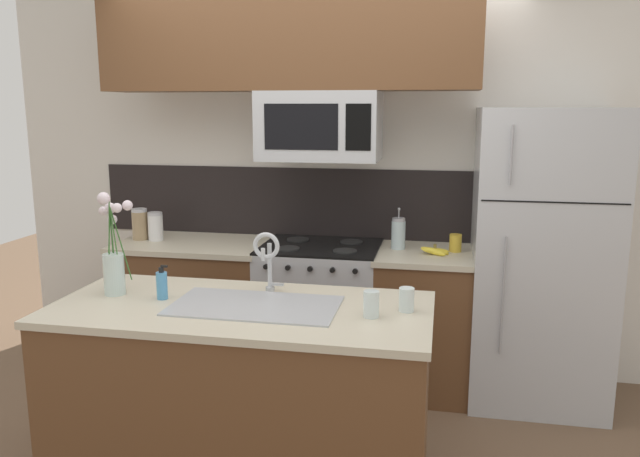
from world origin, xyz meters
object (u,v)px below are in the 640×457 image
storage_jar_tall (140,224)px  banana_bunch (435,251)px  drinking_glass (371,304)px  sink_faucet (267,254)px  storage_jar_medium (156,226)px  stove_range (320,313)px  refrigerator (540,258)px  dish_soap_bottle (162,285)px  microwave (320,126)px  flower_vase (114,260)px  french_press (398,233)px  spare_glass (407,300)px  coffee_tin (455,243)px

storage_jar_tall → banana_bunch: (1.99, -0.06, -0.08)m
drinking_glass → sink_faucet: bearing=154.8°
storage_jar_medium → sink_faucet: size_ratio=0.63×
storage_jar_tall → sink_faucet: sink_faucet is taller
stove_range → storage_jar_medium: (-1.14, -0.00, 0.54)m
stove_range → refrigerator: size_ratio=0.52×
stove_range → storage_jar_tall: (-1.26, 0.00, 0.55)m
dish_soap_bottle → microwave: bearing=66.7°
storage_jar_tall → banana_bunch: 1.99m
stove_range → flower_vase: size_ratio=1.86×
stove_range → microwave: size_ratio=1.25×
drinking_glass → french_press: bearing=89.3°
storage_jar_medium → dish_soap_bottle: (0.62, -1.22, -0.03)m
stove_range → french_press: french_press is taller
storage_jar_medium → french_press: bearing=2.2°
french_press → drinking_glass: (-0.02, -1.35, -0.04)m
microwave → spare_glass: size_ratio=6.94×
microwave → french_press: size_ratio=2.79×
refrigerator → spare_glass: bearing=-121.4°
storage_jar_tall → sink_faucet: 1.59m
storage_jar_tall → storage_jar_medium: 0.12m
storage_jar_medium → microwave: bearing=-0.9°
refrigerator → drinking_glass: size_ratio=15.44×
storage_jar_tall → coffee_tin: (2.11, 0.05, -0.05)m
microwave → drinking_glass: microwave is taller
microwave → dish_soap_bottle: microwave is taller
storage_jar_medium → sink_faucet: sink_faucet is taller
dish_soap_bottle → flower_vase: size_ratio=0.33×
coffee_tin → spare_glass: coffee_tin is taller
stove_range → sink_faucet: (-0.06, -1.04, 0.65)m
coffee_tin → spare_glass: 1.25m
stove_range → drinking_glass: size_ratio=7.97×
microwave → storage_jar_medium: (-1.14, 0.02, -0.68)m
sink_faucet → storage_jar_tall: bearing=139.1°
storage_jar_tall → french_press: size_ratio=0.80×
banana_bunch → coffee_tin: coffee_tin is taller
microwave → banana_bunch: bearing=-3.1°
banana_bunch → spare_glass: size_ratio=1.77×
storage_jar_tall → drinking_glass: 2.17m
stove_range → microwave: 1.23m
microwave → dish_soap_bottle: 1.49m
drinking_glass → storage_jar_medium: bearing=141.5°
dish_soap_bottle → french_press: bearing=51.7°
storage_jar_tall → sink_faucet: size_ratio=0.70×
storage_jar_tall → dish_soap_bottle: storage_jar_tall is taller
storage_jar_medium → banana_bunch: 1.87m
stove_range → flower_vase: flower_vase is taller
coffee_tin → drinking_glass: (-0.37, -1.34, 0.00)m
storage_jar_medium → drinking_glass: bearing=-38.5°
drinking_glass → spare_glass: bearing=37.0°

